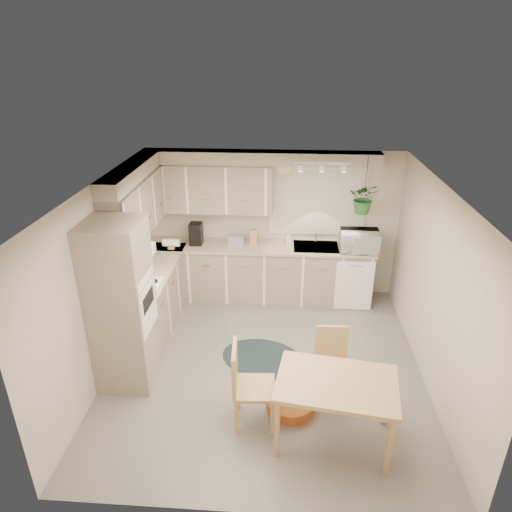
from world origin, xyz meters
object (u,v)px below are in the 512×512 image
at_px(braided_rug, 263,358).
at_px(chair_left, 255,386).
at_px(dining_table, 334,411).
at_px(pet_bed, 291,404).
at_px(microwave, 359,239).
at_px(chair_back, 332,366).

bearing_deg(braided_rug, chair_left, -91.36).
distance_m(dining_table, braided_rug, 1.59).
relative_size(pet_bed, microwave, 0.97).
xyz_separation_m(dining_table, chair_left, (-0.84, 0.19, 0.11)).
relative_size(chair_back, braided_rug, 0.77).
height_order(dining_table, chair_left, chair_left).
bearing_deg(braided_rug, microwave, 48.27).
bearing_deg(chair_back, pet_bed, 26.03).
distance_m(dining_table, chair_left, 0.87).
distance_m(dining_table, microwave, 3.03).
height_order(dining_table, braided_rug, dining_table).
bearing_deg(dining_table, chair_left, 167.10).
xyz_separation_m(chair_left, pet_bed, (0.40, 0.22, -0.43)).
bearing_deg(chair_left, pet_bed, 115.11).
distance_m(braided_rug, pet_bed, 0.98).
relative_size(chair_left, chair_back, 1.14).
height_order(chair_left, braided_rug, chair_left).
bearing_deg(pet_bed, microwave, 67.53).
relative_size(chair_left, microwave, 1.68).
distance_m(chair_left, microwave, 3.10).
bearing_deg(microwave, braided_rug, -131.74).
distance_m(chair_left, braided_rug, 1.22).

